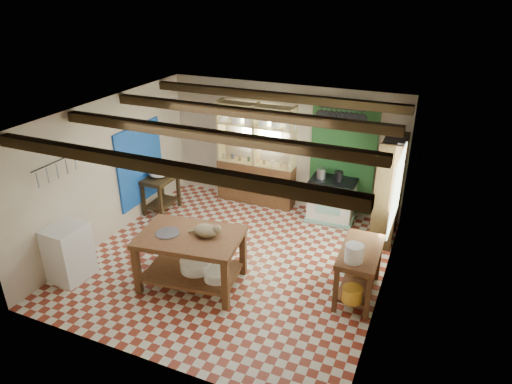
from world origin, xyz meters
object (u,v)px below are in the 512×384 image
at_px(stove, 332,200).
at_px(white_cabinet, 69,253).
at_px(right_counter, 358,272).
at_px(cat, 206,231).
at_px(prep_table, 161,194).
at_px(work_table, 192,259).

distance_m(stove, white_cabinet, 4.96).
distance_m(right_counter, cat, 2.42).
bearing_deg(prep_table, stove, 17.29).
xyz_separation_m(prep_table, cat, (2.12, -1.86, 0.59)).
height_order(stove, white_cabinet, white_cabinet).
relative_size(white_cabinet, cat, 2.37).
height_order(white_cabinet, cat, cat).
xyz_separation_m(work_table, right_counter, (2.50, 0.74, -0.03)).
xyz_separation_m(work_table, cat, (0.24, 0.08, 0.53)).
xyz_separation_m(stove, prep_table, (-3.38, -1.03, -0.05)).
bearing_deg(right_counter, prep_table, 163.09).
bearing_deg(right_counter, work_table, -165.00).
bearing_deg(work_table, white_cabinet, -169.54).
distance_m(work_table, white_cabinet, 2.01).
bearing_deg(white_cabinet, prep_table, 92.07).
height_order(stove, right_counter, stove).
bearing_deg(white_cabinet, stove, 49.30).
bearing_deg(work_table, right_counter, 8.33).
xyz_separation_m(right_counter, cat, (-2.26, -0.65, 0.57)).
bearing_deg(stove, white_cabinet, -134.39).
relative_size(work_table, stove, 1.76).
xyz_separation_m(work_table, stove, (1.49, 2.98, -0.01)).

